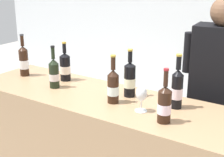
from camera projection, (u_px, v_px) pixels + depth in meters
The scene contains 9 objects.
wine_bottle_0 at pixel (130, 79), 2.31m from camera, with size 0.08×0.08×0.34m.
wine_bottle_1 at pixel (65, 67), 2.65m from camera, with size 0.09×0.09×0.31m.
wine_bottle_2 at pixel (164, 104), 1.91m from camera, with size 0.08×0.08×0.33m.
wine_bottle_3 at pixel (177, 88), 2.11m from camera, with size 0.07×0.07×0.35m.
wine_bottle_4 at pixel (54, 73), 2.48m from camera, with size 0.08×0.08×0.32m.
wine_bottle_5 at pixel (113, 86), 2.20m from camera, with size 0.08×0.08×0.33m.
wine_bottle_7 at pixel (24, 61), 2.77m from camera, with size 0.08×0.08×0.35m.
wine_glass at pixel (141, 95), 2.06m from camera, with size 0.08×0.08×0.17m.
person_server at pixel (215, 112), 2.52m from camera, with size 0.55×0.27×1.68m.
Camera 1 is at (1.03, -1.78, 1.86)m, focal length 53.47 mm.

